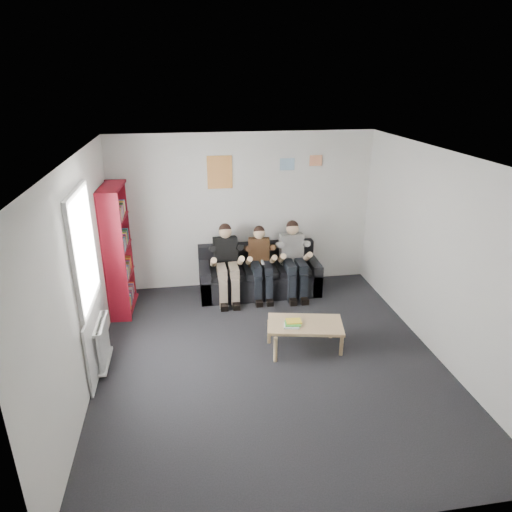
# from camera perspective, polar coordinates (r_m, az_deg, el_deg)

# --- Properties ---
(room_shell) EXTENTS (5.00, 5.00, 5.00)m
(room_shell) POSITION_cam_1_polar(r_m,az_deg,el_deg) (5.64, 1.87, -1.39)
(room_shell) COLOR black
(room_shell) RESTS_ON ground
(sofa) EXTENTS (2.06, 0.84, 0.80)m
(sofa) POSITION_cam_1_polar(r_m,az_deg,el_deg) (8.00, 0.35, -2.46)
(sofa) COLOR black
(sofa) RESTS_ON ground
(bookshelf) EXTENTS (0.31, 0.92, 2.04)m
(bookshelf) POSITION_cam_1_polar(r_m,az_deg,el_deg) (7.42, -16.80, 0.71)
(bookshelf) COLOR maroon
(bookshelf) RESTS_ON ground
(coffee_table) EXTENTS (1.01, 0.56, 0.41)m
(coffee_table) POSITION_cam_1_polar(r_m,az_deg,el_deg) (6.35, 6.15, -8.75)
(coffee_table) COLOR tan
(coffee_table) RESTS_ON ground
(game_cases) EXTENTS (0.25, 0.22, 0.05)m
(game_cases) POSITION_cam_1_polar(r_m,az_deg,el_deg) (6.25, 4.60, -8.41)
(game_cases) COLOR silver
(game_cases) RESTS_ON coffee_table
(person_left) EXTENTS (0.39, 0.85, 1.28)m
(person_left) POSITION_cam_1_polar(r_m,az_deg,el_deg) (7.62, -3.66, -0.95)
(person_left) COLOR black
(person_left) RESTS_ON sofa
(person_middle) EXTENTS (0.36, 0.77, 1.21)m
(person_middle) POSITION_cam_1_polar(r_m,az_deg,el_deg) (7.70, 0.59, -0.86)
(person_middle) COLOR #4C3219
(person_middle) RESTS_ON sofa
(person_right) EXTENTS (0.39, 0.84, 1.27)m
(person_right) POSITION_cam_1_polar(r_m,az_deg,el_deg) (7.80, 4.75, -0.45)
(person_right) COLOR white
(person_right) RESTS_ON sofa
(radiator) EXTENTS (0.10, 0.64, 0.60)m
(radiator) POSITION_cam_1_polar(r_m,az_deg,el_deg) (6.29, -18.56, -10.24)
(radiator) COLOR silver
(radiator) RESTS_ON ground
(window) EXTENTS (0.05, 1.30, 2.36)m
(window) POSITION_cam_1_polar(r_m,az_deg,el_deg) (5.99, -20.02, -4.72)
(window) COLOR white
(window) RESTS_ON room_shell
(poster_large) EXTENTS (0.42, 0.01, 0.55)m
(poster_large) POSITION_cam_1_polar(r_m,az_deg,el_deg) (7.75, -4.56, 10.39)
(poster_large) COLOR #E1D64F
(poster_large) RESTS_ON room_shell
(poster_blue) EXTENTS (0.25, 0.01, 0.20)m
(poster_blue) POSITION_cam_1_polar(r_m,az_deg,el_deg) (7.90, 3.92, 11.37)
(poster_blue) COLOR #3A8AC5
(poster_blue) RESTS_ON room_shell
(poster_pink) EXTENTS (0.22, 0.01, 0.18)m
(poster_pink) POSITION_cam_1_polar(r_m,az_deg,el_deg) (8.02, 7.49, 11.75)
(poster_pink) COLOR #C43D70
(poster_pink) RESTS_ON room_shell
(poster_sign) EXTENTS (0.20, 0.01, 0.14)m
(poster_sign) POSITION_cam_1_polar(r_m,az_deg,el_deg) (7.69, -9.15, 11.62)
(poster_sign) COLOR white
(poster_sign) RESTS_ON room_shell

